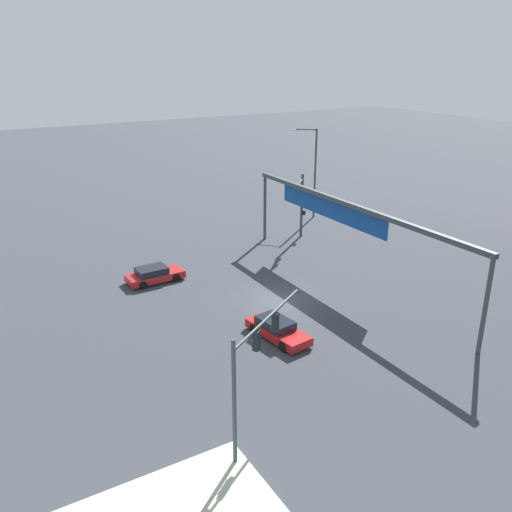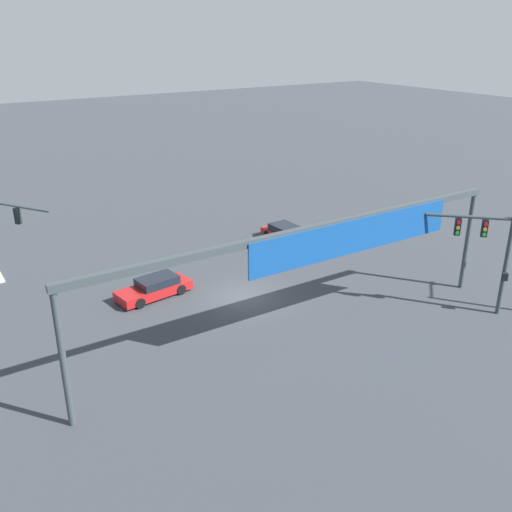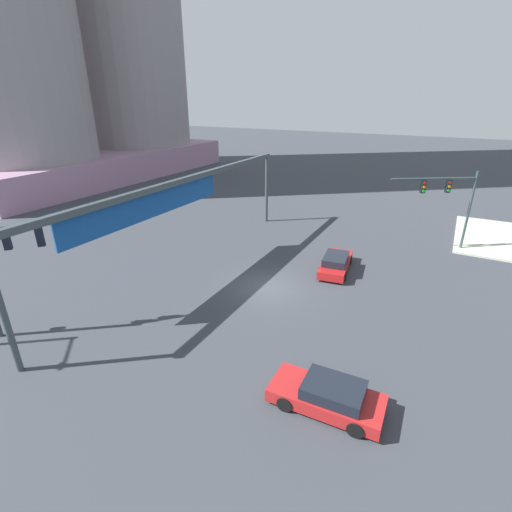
{
  "view_description": "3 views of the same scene",
  "coord_description": "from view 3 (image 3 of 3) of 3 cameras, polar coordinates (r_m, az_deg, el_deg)",
  "views": [
    {
      "loc": [
        29.9,
        -19.59,
        16.98
      ],
      "look_at": [
        -0.78,
        -1.5,
        3.48
      ],
      "focal_mm": 38.09,
      "sensor_mm": 36.0,
      "label": 1
    },
    {
      "loc": [
        16.19,
        26.42,
        15.32
      ],
      "look_at": [
        -1.1,
        -0.37,
        2.34
      ],
      "focal_mm": 39.59,
      "sensor_mm": 36.0,
      "label": 2
    },
    {
      "loc": [
        -19.15,
        -9.39,
        11.36
      ],
      "look_at": [
        0.67,
        1.19,
        1.69
      ],
      "focal_mm": 26.35,
      "sensor_mm": 36.0,
      "label": 3
    }
  ],
  "objects": [
    {
      "name": "ground_plane",
      "position": [
        24.16,
        1.75,
        -4.77
      ],
      "size": [
        215.61,
        215.61,
        0.0
      ],
      "primitive_type": "plane",
      "color": "#373C43"
    },
    {
      "name": "sedan_car_approaching",
      "position": [
        26.76,
        12.01,
        -1.03
      ],
      "size": [
        4.79,
        2.34,
        1.21
      ],
      "rotation": [
        0.0,
        0.0,
        0.13
      ],
      "color": "#B11B1B",
      "rests_on": "ground"
    },
    {
      "name": "traffic_signal_opposite_side",
      "position": [
        31.97,
        27.28,
        8.2
      ],
      "size": [
        3.64,
        5.63,
        6.2
      ],
      "rotation": [
        0.0,
        0.0,
        2.14
      ],
      "color": "#314345",
      "rests_on": "ground"
    },
    {
      "name": "sedan_car_waiting_far",
      "position": [
        15.85,
        10.87,
        -20.12
      ],
      "size": [
        2.08,
        4.46,
        1.21
      ],
      "rotation": [
        0.0,
        0.0,
        1.6
      ],
      "color": "#B02020",
      "rests_on": "ground"
    },
    {
      "name": "traffic_signal_near_corner",
      "position": [
        21.63,
        -34.13,
        -0.55
      ],
      "size": [
        3.51,
        3.63,
        6.17
      ],
      "rotation": [
        0.0,
        0.0,
        -0.76
      ],
      "color": "#343F46",
      "rests_on": "ground"
    },
    {
      "name": "overhead_sign_gantry",
      "position": [
        24.81,
        -12.37,
        8.99
      ],
      "size": [
        24.93,
        0.43,
        6.43
      ],
      "color": "#394448",
      "rests_on": "ground"
    }
  ]
}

